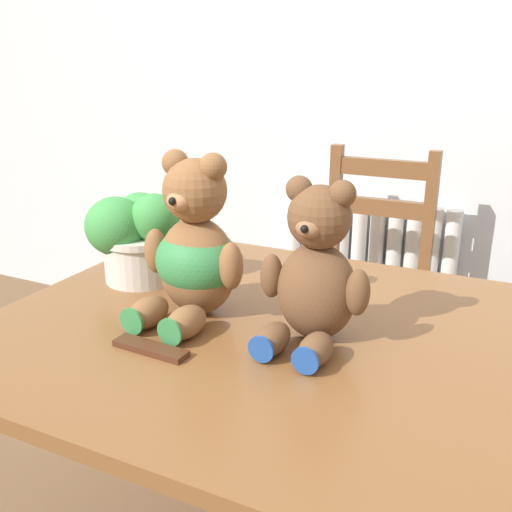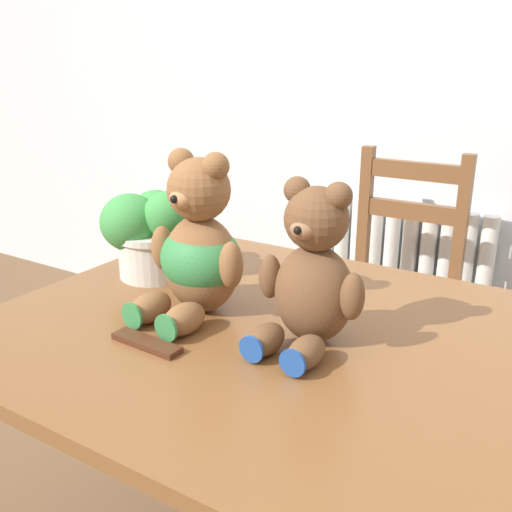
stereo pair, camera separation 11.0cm
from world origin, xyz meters
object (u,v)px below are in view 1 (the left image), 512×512
(wooden_chair_behind, at_px, (365,290))
(potted_plant, at_px, (136,236))
(teddy_bear_left, at_px, (195,252))
(chocolate_bar, at_px, (151,348))
(teddy_bear_right, at_px, (315,274))

(wooden_chair_behind, relative_size, potted_plant, 4.37)
(teddy_bear_left, bearing_deg, chocolate_bar, 97.79)
(teddy_bear_left, relative_size, potted_plant, 1.56)
(wooden_chair_behind, relative_size, chocolate_bar, 6.32)
(teddy_bear_right, height_order, potted_plant, teddy_bear_right)
(teddy_bear_left, distance_m, chocolate_bar, 0.22)
(teddy_bear_left, bearing_deg, teddy_bear_right, -176.44)
(chocolate_bar, bearing_deg, potted_plant, 130.12)
(teddy_bear_left, xyz_separation_m, chocolate_bar, (0.01, -0.18, -0.13))
(chocolate_bar, bearing_deg, wooden_chair_behind, 83.92)
(teddy_bear_right, distance_m, chocolate_bar, 0.33)
(potted_plant, xyz_separation_m, chocolate_bar, (0.24, -0.28, -0.10))
(wooden_chair_behind, bearing_deg, potted_plant, 66.05)
(teddy_bear_left, relative_size, chocolate_bar, 2.26)
(wooden_chair_behind, height_order, teddy_bear_right, teddy_bear_right)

